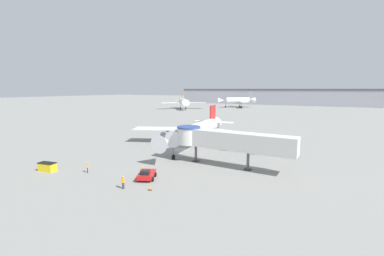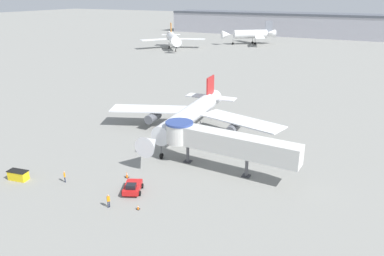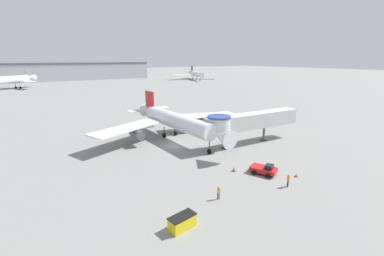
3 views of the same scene
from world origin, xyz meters
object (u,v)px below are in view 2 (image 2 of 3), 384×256
pushback_tug_red (132,187)px  background_jet_orange_tail (173,38)px  jet_bridge (219,141)px  service_container_yellow (18,175)px  main_airplane (190,116)px  traffic_cone_apron_front (138,207)px  ground_crew_wing_walker (108,200)px  traffic_cone_near_nose (127,175)px  ground_crew_marshaller (65,176)px  background_jet_gray_tail (251,34)px

pushback_tug_red → background_jet_orange_tail: background_jet_orange_tail is taller
jet_bridge → service_container_yellow: bearing=-143.5°
pushback_tug_red → main_airplane: bearing=72.8°
traffic_cone_apron_front → ground_crew_wing_walker: size_ratio=0.36×
traffic_cone_near_nose → ground_crew_marshaller: size_ratio=0.51×
pushback_tug_red → ground_crew_marshaller: ground_crew_marshaller is taller
jet_bridge → service_container_yellow: 27.69m
main_airplane → traffic_cone_near_nose: 18.52m
main_airplane → traffic_cone_apron_front: 25.05m
traffic_cone_apron_front → background_jet_gray_tail: (-35.53, 146.26, 4.53)m
main_airplane → background_jet_gray_tail: background_jet_gray_tail is taller
jet_bridge → background_jet_gray_tail: bearing=109.8°
traffic_cone_apron_front → traffic_cone_near_nose: traffic_cone_near_nose is taller
pushback_tug_red → traffic_cone_apron_front: bearing=-70.8°
traffic_cone_apron_front → ground_crew_wing_walker: ground_crew_wing_walker is taller
ground_crew_marshaller → service_container_yellow: bearing=-123.3°
pushback_tug_red → ground_crew_marshaller: (-9.55, -1.95, 0.28)m
service_container_yellow → background_jet_orange_tail: background_jet_orange_tail is taller
main_airplane → background_jet_gray_tail: size_ratio=1.40×
main_airplane → ground_crew_marshaller: 24.19m
main_airplane → service_container_yellow: (-12.91, -25.37, -2.95)m
service_container_yellow → traffic_cone_near_nose: size_ratio=3.51×
jet_bridge → traffic_cone_near_nose: bearing=-139.0°
pushback_tug_red → service_container_yellow: 16.24m
jet_bridge → pushback_tug_red: bearing=-120.6°
background_jet_gray_tail → pushback_tug_red: bearing=-24.2°
background_jet_gray_tail → main_airplane: bearing=-23.3°
main_airplane → jet_bridge: bearing=-49.8°
ground_crew_wing_walker → background_jet_gray_tail: (-32.22, 147.46, 3.84)m
ground_crew_marshaller → main_airplane: bearing=109.6°
jet_bridge → service_container_yellow: size_ratio=6.93×
traffic_cone_near_nose → background_jet_orange_tail: size_ratio=0.03×
background_jet_orange_tail → background_jet_gray_tail: (25.61, 30.65, 0.19)m
traffic_cone_apron_front → service_container_yellow: bearing=-176.3°
ground_crew_marshaller → pushback_tug_red: bearing=47.6°
traffic_cone_near_nose → ground_crew_marshaller: ground_crew_marshaller is taller
service_container_yellow → traffic_cone_apron_front: bearing=3.7°
traffic_cone_apron_front → ground_crew_wing_walker: 3.58m
main_airplane → ground_crew_marshaller: (-6.80, -23.06, -2.68)m
ground_crew_marshaller → background_jet_gray_tail: (-23.04, 145.16, 3.90)m
service_container_yellow → traffic_cone_apron_front: service_container_yellow is taller
main_airplane → jet_bridge: main_airplane is taller
service_container_yellow → background_jet_orange_tail: 124.38m
traffic_cone_apron_front → traffic_cone_near_nose: (-5.94, 5.93, 0.10)m
ground_crew_wing_walker → pushback_tug_red: bearing=26.9°
jet_bridge → background_jet_gray_tail: 138.20m
main_airplane → ground_crew_marshaller: main_airplane is taller
main_airplane → background_jet_gray_tail: (-29.83, 122.10, 1.21)m
main_airplane → service_container_yellow: size_ratio=11.44×
pushback_tug_red → service_container_yellow: bearing=170.5°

